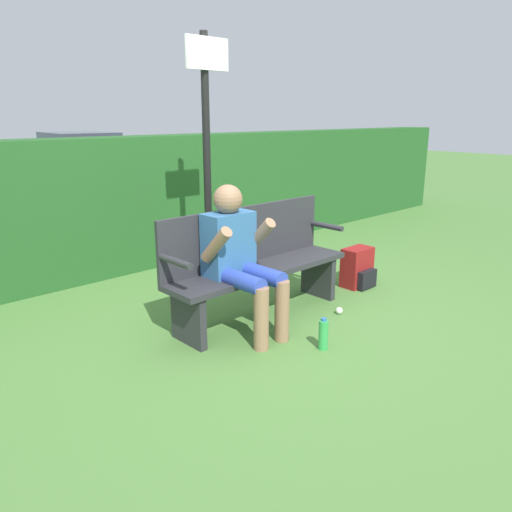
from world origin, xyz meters
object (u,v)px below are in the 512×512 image
at_px(person_seated, 238,253).
at_px(parked_car, 81,157).
at_px(park_bench, 255,262).
at_px(backpack, 358,268).
at_px(signpost, 207,147).
at_px(water_bottle, 323,334).

xyz_separation_m(person_seated, parked_car, (3.36, 10.04, -0.04)).
bearing_deg(park_bench, backpack, -7.41).
relative_size(park_bench, parked_car, 0.41).
xyz_separation_m(park_bench, parked_car, (3.05, 9.90, 0.12)).
bearing_deg(park_bench, signpost, 80.99).
bearing_deg(person_seated, water_bottle, -71.90).
bearing_deg(backpack, person_seated, 179.29).
height_order(person_seated, signpost, signpost).
height_order(park_bench, backpack, park_bench).
relative_size(backpack, water_bottle, 1.61).
bearing_deg(parked_car, person_seated, 166.25).
height_order(person_seated, backpack, person_seated).
distance_m(park_bench, signpost, 1.18).
xyz_separation_m(person_seated, signpost, (0.43, 0.90, 0.73)).
bearing_deg(water_bottle, parked_car, 73.65).
distance_m(backpack, signpost, 1.88).
xyz_separation_m(person_seated, water_bottle, (0.22, -0.67, -0.52)).
distance_m(park_bench, water_bottle, 0.89).
bearing_deg(backpack, park_bench, 172.59).
xyz_separation_m(person_seated, backpack, (1.56, -0.02, -0.45)).
distance_m(backpack, parked_car, 10.23).
bearing_deg(person_seated, parked_car, 71.48).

